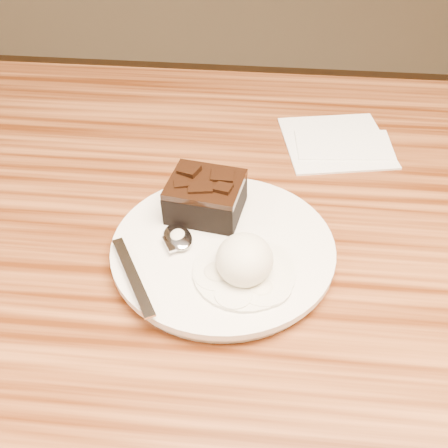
# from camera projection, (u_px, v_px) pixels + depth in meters

# --- Properties ---
(dining_table) EXTENTS (1.20, 0.80, 0.75)m
(dining_table) POSITION_uv_depth(u_px,v_px,m) (267.00, 406.00, 0.87)
(dining_table) COLOR #411B09
(dining_table) RESTS_ON floor
(plate) EXTENTS (0.24, 0.24, 0.02)m
(plate) POSITION_uv_depth(u_px,v_px,m) (223.00, 251.00, 0.58)
(plate) COLOR white
(plate) RESTS_ON dining_table
(brownie) EXTENTS (0.09, 0.08, 0.04)m
(brownie) POSITION_uv_depth(u_px,v_px,m) (206.00, 199.00, 0.60)
(brownie) COLOR black
(brownie) RESTS_ON plate
(ice_cream_scoop) EXTENTS (0.06, 0.06, 0.05)m
(ice_cream_scoop) POSITION_uv_depth(u_px,v_px,m) (244.00, 260.00, 0.53)
(ice_cream_scoop) COLOR white
(ice_cream_scoop) RESTS_ON plate
(melt_puddle) EXTENTS (0.10, 0.10, 0.00)m
(melt_puddle) POSITION_uv_depth(u_px,v_px,m) (244.00, 273.00, 0.54)
(melt_puddle) COLOR silver
(melt_puddle) RESTS_ON plate
(spoon) EXTENTS (0.11, 0.16, 0.01)m
(spoon) POSITION_uv_depth(u_px,v_px,m) (178.00, 238.00, 0.58)
(spoon) COLOR silver
(spoon) RESTS_ON plate
(napkin) EXTENTS (0.16, 0.16, 0.01)m
(napkin) POSITION_uv_depth(u_px,v_px,m) (336.00, 142.00, 0.75)
(napkin) COLOR white
(napkin) RESTS_ON dining_table
(crumb_a) EXTENTS (0.01, 0.01, 0.00)m
(crumb_a) POSITION_uv_depth(u_px,v_px,m) (280.00, 280.00, 0.53)
(crumb_a) COLOR black
(crumb_a) RESTS_ON plate
(crumb_b) EXTENTS (0.01, 0.01, 0.00)m
(crumb_b) POSITION_uv_depth(u_px,v_px,m) (166.00, 241.00, 0.58)
(crumb_b) COLOR black
(crumb_b) RESTS_ON plate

